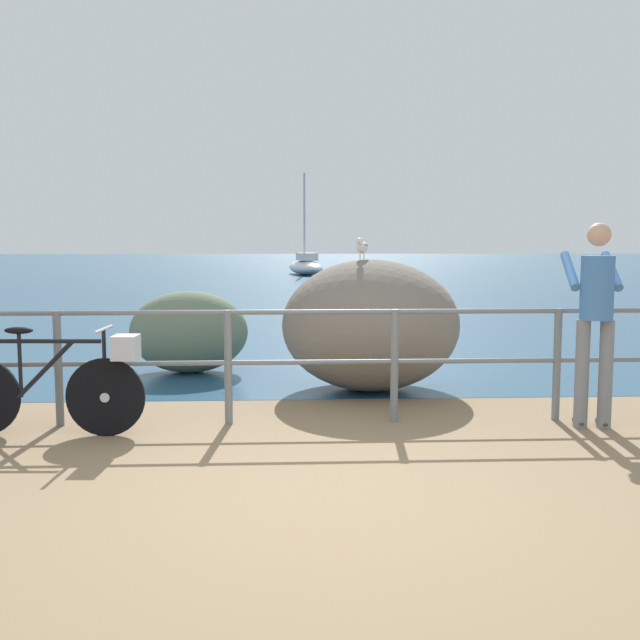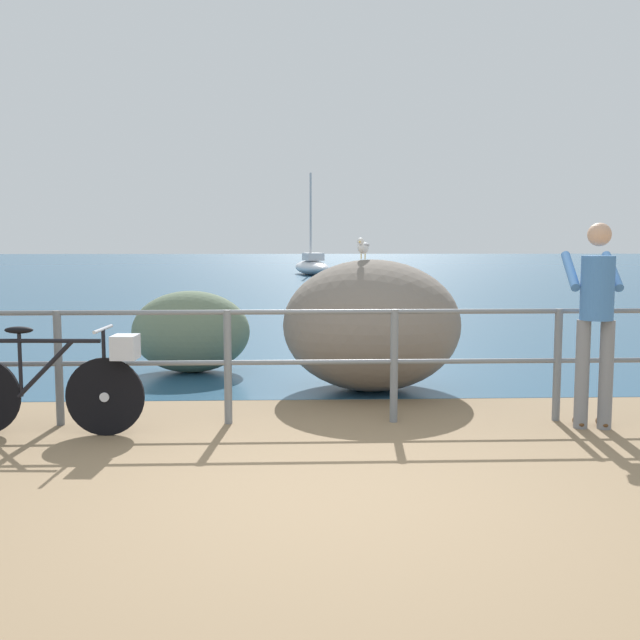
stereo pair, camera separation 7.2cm
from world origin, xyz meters
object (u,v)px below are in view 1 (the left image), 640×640
breakwater_boulder_main (371,325)px  sailboat (306,266)px  breakwater_boulder_left (189,332)px  bicycle (61,381)px  person_at_railing (595,315)px  seagull (362,246)px

breakwater_boulder_main → sailboat: size_ratio=0.39×
breakwater_boulder_left → bicycle: bearing=-102.8°
person_at_railing → breakwater_boulder_left: person_at_railing is taller
bicycle → breakwater_boulder_main: bearing=36.1°
bicycle → breakwater_boulder_left: breakwater_boulder_left is taller
sailboat → breakwater_boulder_left: bearing=163.4°
bicycle → breakwater_boulder_main: 3.36m
seagull → breakwater_boulder_left: bearing=-100.6°
person_at_railing → breakwater_boulder_left: 4.88m
breakwater_boulder_main → breakwater_boulder_left: (-2.12, 1.19, -0.21)m
breakwater_boulder_left → sailboat: sailboat is taller
person_at_railing → sailboat: (-1.60, 30.06, -0.57)m
breakwater_boulder_main → breakwater_boulder_left: 2.44m
breakwater_boulder_left → seagull: size_ratio=4.28×
breakwater_boulder_main → seagull: seagull is taller
person_at_railing → breakwater_boulder_main: bearing=54.0°
person_at_railing → breakwater_boulder_left: size_ratio=1.22×
person_at_railing → sailboat: bearing=12.1°
bicycle → person_at_railing: person_at_railing is taller
person_at_railing → breakwater_boulder_main: size_ratio=0.92×
sailboat → breakwater_boulder_main: bearing=167.8°
person_at_railing → sailboat: 30.10m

